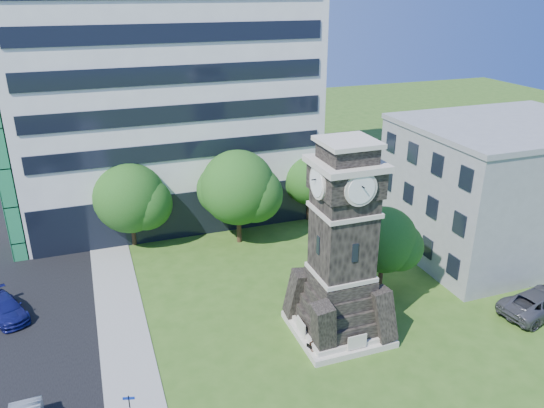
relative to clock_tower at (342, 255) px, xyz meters
name	(u,v)px	position (x,y,z in m)	size (l,w,h in m)	color
ground	(306,362)	(-3.00, -2.00, -5.28)	(160.00, 160.00, 0.00)	#325919
sidewalk	(125,345)	(-12.50, 3.00, -5.25)	(3.00, 70.00, 0.06)	gray
clock_tower	(342,255)	(0.00, 0.00, 0.00)	(5.40, 5.40, 12.22)	beige
office_tall	(159,55)	(-6.20, 23.84, 8.94)	(26.20, 15.11, 28.60)	white
office_low	(502,188)	(16.97, 6.00, -0.07)	(15.20, 12.20, 10.40)	gray
car_street_north	(5,308)	(-19.41, 8.64, -4.64)	(1.80, 4.42, 1.28)	navy
car_east_lot	(538,303)	(13.13, -2.63, -4.49)	(2.61, 5.65, 1.57)	#48484D
park_bench	(320,344)	(-1.78, -1.33, -4.85)	(1.58, 0.42, 0.81)	black
tree_nw	(131,199)	(-10.40, 16.45, -1.26)	(6.28, 5.71, 7.04)	#332114
tree_nc	(239,190)	(-2.07, 14.04, -0.64)	(6.68, 6.08, 7.87)	#332114
tree_ne	(310,182)	(5.16, 16.33, -1.64)	(4.83, 4.39, 5.99)	#332114
tree_east	(384,242)	(4.89, 3.18, -1.41)	(4.94, 4.49, 6.28)	#332114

